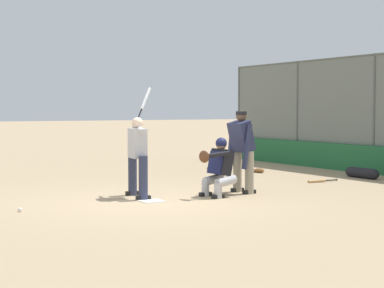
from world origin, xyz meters
The scene contains 9 objects.
ground_plane centered at (0.00, 0.00, 0.00)m, with size 160.00×160.00×0.00m, color tan.
home_plate_marker centered at (0.00, 0.00, 0.01)m, with size 0.43×0.43×0.01m, color white.
batter_at_plate centered at (0.61, -0.01, 0.86)m, with size 0.96×0.76×2.19m.
catcher_behind_plate centered at (-0.11, -1.43, 0.61)m, with size 0.64×0.75×1.18m.
umpire_home centered at (0.12, -2.16, 0.92)m, with size 0.70×0.44×1.71m.
spare_bat_by_padding centered at (0.75, -4.86, 0.03)m, with size 0.09×0.89×0.07m.
fielding_glove_on_dirt centered at (3.35, -5.02, 0.06)m, with size 0.34×0.26×0.12m.
baseball_loose centered at (0.02, 2.50, 0.04)m, with size 0.07×0.07×0.07m, color white.
equipment_bag_dugout_side centered at (0.92, -6.44, 0.13)m, with size 1.06×0.26×0.26m.
Camera 1 is at (-10.76, 5.50, 1.75)m, focal length 60.00 mm.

